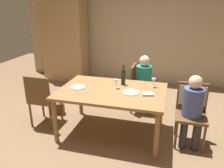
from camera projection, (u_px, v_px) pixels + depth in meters
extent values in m
plane|color=#846647|center=(112.00, 132.00, 3.75)|extent=(10.00, 10.00, 0.00)
cube|color=tan|center=(140.00, 31.00, 5.78)|extent=(6.40, 0.12, 2.70)
cube|color=#A87F51|center=(65.00, 42.00, 5.95)|extent=(1.10, 0.56, 2.10)
cube|color=olive|center=(112.00, 91.00, 3.49)|extent=(1.65, 1.12, 0.04)
cylinder|color=olive|center=(55.00, 121.00, 3.37)|extent=(0.07, 0.07, 0.71)
cylinder|color=olive|center=(157.00, 136.00, 2.99)|extent=(0.07, 0.07, 0.71)
cylinder|color=olive|center=(81.00, 96.00, 4.25)|extent=(0.07, 0.07, 0.71)
cylinder|color=olive|center=(161.00, 106.00, 3.88)|extent=(0.07, 0.07, 0.71)
cylinder|color=brown|center=(153.00, 97.00, 4.55)|extent=(0.04, 0.04, 0.44)
cylinder|color=brown|center=(151.00, 105.00, 4.21)|extent=(0.04, 0.04, 0.44)
cylinder|color=brown|center=(135.00, 95.00, 4.65)|extent=(0.04, 0.04, 0.44)
cylinder|color=brown|center=(131.00, 103.00, 4.30)|extent=(0.04, 0.04, 0.44)
cube|color=brown|center=(143.00, 89.00, 4.35)|extent=(0.44, 0.44, 0.04)
cube|color=brown|center=(133.00, 76.00, 4.31)|extent=(0.04, 0.44, 0.44)
cylinder|color=brown|center=(204.00, 140.00, 3.15)|extent=(0.04, 0.04, 0.44)
cylinder|color=brown|center=(176.00, 136.00, 3.25)|extent=(0.04, 0.04, 0.44)
cylinder|color=brown|center=(201.00, 126.00, 3.50)|extent=(0.04, 0.04, 0.44)
cylinder|color=brown|center=(176.00, 123.00, 3.59)|extent=(0.04, 0.04, 0.44)
cube|color=brown|center=(191.00, 117.00, 3.29)|extent=(0.44, 0.44, 0.04)
cube|color=brown|center=(192.00, 96.00, 3.39)|extent=(0.44, 0.04, 0.44)
cube|color=beige|center=(192.00, 95.00, 3.38)|extent=(0.40, 0.07, 0.31)
cylinder|color=brown|center=(43.00, 106.00, 4.19)|extent=(0.04, 0.04, 0.44)
cylinder|color=brown|center=(61.00, 108.00, 4.09)|extent=(0.04, 0.04, 0.44)
cylinder|color=brown|center=(31.00, 115.00, 3.84)|extent=(0.04, 0.04, 0.44)
cylinder|color=brown|center=(51.00, 118.00, 3.75)|extent=(0.04, 0.04, 0.44)
cube|color=brown|center=(45.00, 99.00, 3.89)|extent=(0.44, 0.44, 0.04)
cube|color=brown|center=(37.00, 90.00, 3.62)|extent=(0.44, 0.04, 0.44)
cylinder|color=#33333D|center=(150.00, 99.00, 4.47)|extent=(0.11, 0.11, 0.46)
cylinder|color=#33333D|center=(149.00, 102.00, 4.31)|extent=(0.11, 0.11, 0.46)
cylinder|color=teal|center=(144.00, 78.00, 4.27)|extent=(0.30, 0.30, 0.46)
sphere|color=beige|center=(145.00, 61.00, 4.16)|extent=(0.20, 0.20, 0.20)
cylinder|color=#33333D|center=(196.00, 136.00, 3.23)|extent=(0.11, 0.11, 0.46)
cylinder|color=#33333D|center=(183.00, 134.00, 3.27)|extent=(0.11, 0.11, 0.46)
cylinder|color=#475699|center=(193.00, 103.00, 3.21)|extent=(0.29, 0.29, 0.44)
sphere|color=beige|center=(196.00, 82.00, 3.10)|extent=(0.19, 0.19, 0.19)
cylinder|color=black|center=(123.00, 78.00, 3.68)|extent=(0.07, 0.07, 0.23)
sphere|color=black|center=(123.00, 71.00, 3.64)|extent=(0.07, 0.07, 0.07)
cylinder|color=black|center=(123.00, 68.00, 3.62)|extent=(0.03, 0.03, 0.09)
cylinder|color=silver|center=(153.00, 87.00, 3.61)|extent=(0.06, 0.06, 0.00)
cylinder|color=silver|center=(153.00, 85.00, 3.60)|extent=(0.01, 0.01, 0.07)
cone|color=silver|center=(154.00, 81.00, 3.57)|extent=(0.07, 0.07, 0.07)
cylinder|color=silver|center=(116.00, 88.00, 3.56)|extent=(0.06, 0.06, 0.00)
cylinder|color=silver|center=(116.00, 86.00, 3.55)|extent=(0.01, 0.01, 0.07)
cone|color=silver|center=(116.00, 82.00, 3.53)|extent=(0.07, 0.07, 0.07)
cylinder|color=white|center=(77.00, 87.00, 3.59)|extent=(0.24, 0.24, 0.01)
cylinder|color=white|center=(131.00, 92.00, 3.38)|extent=(0.26, 0.26, 0.01)
cube|color=beige|center=(148.00, 94.00, 3.29)|extent=(0.19, 0.16, 0.03)
cube|color=brown|center=(57.00, 109.00, 4.32)|extent=(0.30, 0.19, 0.22)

